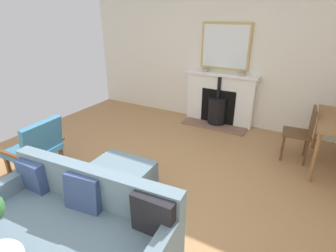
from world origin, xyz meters
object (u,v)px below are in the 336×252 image
(mantel_bowl_far, at_px, (242,74))
(ottoman, at_px, (122,174))
(sofa, at_px, (73,230))
(fireplace, at_px, (219,102))
(mantel_bowl_near, at_px, (205,70))
(armchair_accent, at_px, (37,145))
(dining_chair_near_fireplace, at_px, (304,130))

(mantel_bowl_far, distance_m, ottoman, 2.95)
(mantel_bowl_far, xyz_separation_m, sofa, (3.77, -0.45, -0.72))
(sofa, xyz_separation_m, ottoman, (-1.03, -0.27, -0.11))
(fireplace, xyz_separation_m, sofa, (3.75, -0.05, -0.11))
(mantel_bowl_far, relative_size, sofa, 0.07)
(mantel_bowl_near, height_order, sofa, mantel_bowl_near)
(sofa, xyz_separation_m, armchair_accent, (-0.77, -1.52, 0.10))
(ottoman, bearing_deg, sofa, 14.54)
(mantel_bowl_near, relative_size, ottoman, 0.17)
(ottoman, distance_m, dining_chair_near_fireplace, 2.73)
(mantel_bowl_near, distance_m, armchair_accent, 3.30)
(fireplace, height_order, sofa, fireplace)
(mantel_bowl_near, relative_size, dining_chair_near_fireplace, 0.15)
(dining_chair_near_fireplace, bearing_deg, sofa, -29.07)
(ottoman, height_order, armchair_accent, armchair_accent)
(fireplace, xyz_separation_m, ottoman, (2.72, -0.32, -0.22))
(mantel_bowl_near, bearing_deg, sofa, 4.33)
(mantel_bowl_near, distance_m, ottoman, 2.86)
(mantel_bowl_near, height_order, dining_chair_near_fireplace, mantel_bowl_near)
(sofa, bearing_deg, fireplace, 179.17)
(dining_chair_near_fireplace, bearing_deg, mantel_bowl_far, -124.07)
(mantel_bowl_near, xyz_separation_m, dining_chair_near_fireplace, (0.81, 1.93, -0.56))
(mantel_bowl_far, height_order, dining_chair_near_fireplace, mantel_bowl_far)
(ottoman, distance_m, armchair_accent, 1.30)
(fireplace, height_order, mantel_bowl_far, mantel_bowl_far)
(sofa, bearing_deg, mantel_bowl_far, 173.20)
(mantel_bowl_far, relative_size, armchair_accent, 0.16)
(sofa, bearing_deg, ottoman, -165.46)
(fireplace, height_order, armchair_accent, fireplace)
(fireplace, distance_m, armchair_accent, 3.38)
(mantel_bowl_near, bearing_deg, ottoman, 0.39)
(ottoman, bearing_deg, mantel_bowl_near, -179.61)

